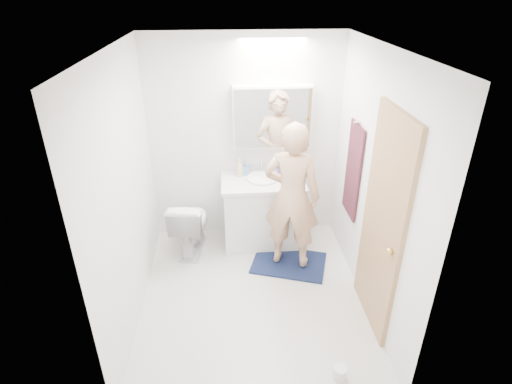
{
  "coord_description": "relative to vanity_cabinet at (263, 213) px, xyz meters",
  "views": [
    {
      "loc": [
        -0.21,
        -3.19,
        2.85
      ],
      "look_at": [
        0.05,
        0.25,
        1.05
      ],
      "focal_mm": 28.62,
      "sensor_mm": 36.0,
      "label": 1
    }
  ],
  "objects": [
    {
      "name": "floor",
      "position": [
        -0.18,
        -0.96,
        -0.39
      ],
      "size": [
        2.5,
        2.5,
        0.0
      ],
      "primitive_type": "plane",
      "color": "silver",
      "rests_on": "ground"
    },
    {
      "name": "ceiling",
      "position": [
        -0.18,
        -0.96,
        2.01
      ],
      "size": [
        2.5,
        2.5,
        0.0
      ],
      "primitive_type": "plane",
      "rotation": [
        3.14,
        0.0,
        0.0
      ],
      "color": "white",
      "rests_on": "floor"
    },
    {
      "name": "wall_back",
      "position": [
        -0.18,
        0.29,
        0.81
      ],
      "size": [
        2.5,
        0.0,
        2.5
      ],
      "primitive_type": "plane",
      "rotation": [
        1.57,
        0.0,
        0.0
      ],
      "color": "white",
      "rests_on": "floor"
    },
    {
      "name": "wall_front",
      "position": [
        -0.18,
        -2.21,
        0.81
      ],
      "size": [
        2.5,
        0.0,
        2.5
      ],
      "primitive_type": "plane",
      "rotation": [
        -1.57,
        0.0,
        0.0
      ],
      "color": "white",
      "rests_on": "floor"
    },
    {
      "name": "wall_left",
      "position": [
        -1.28,
        -0.96,
        0.81
      ],
      "size": [
        0.0,
        2.5,
        2.5
      ],
      "primitive_type": "plane",
      "rotation": [
        1.57,
        0.0,
        1.57
      ],
      "color": "white",
      "rests_on": "floor"
    },
    {
      "name": "wall_right",
      "position": [
        0.92,
        -0.96,
        0.81
      ],
      "size": [
        0.0,
        2.5,
        2.5
      ],
      "primitive_type": "plane",
      "rotation": [
        1.57,
        0.0,
        -1.57
      ],
      "color": "white",
      "rests_on": "floor"
    },
    {
      "name": "vanity_cabinet",
      "position": [
        0.0,
        0.0,
        0.0
      ],
      "size": [
        0.9,
        0.55,
        0.78
      ],
      "primitive_type": "cube",
      "color": "silver",
      "rests_on": "floor"
    },
    {
      "name": "countertop",
      "position": [
        -0.0,
        -0.0,
        0.41
      ],
      "size": [
        0.95,
        0.58,
        0.04
      ],
      "primitive_type": "cube",
      "color": "silver",
      "rests_on": "vanity_cabinet"
    },
    {
      "name": "sink_basin",
      "position": [
        -0.0,
        0.03,
        0.45
      ],
      "size": [
        0.36,
        0.36,
        0.03
      ],
      "primitive_type": "cylinder",
      "color": "white",
      "rests_on": "countertop"
    },
    {
      "name": "faucet",
      "position": [
        -0.0,
        0.22,
        0.51
      ],
      "size": [
        0.02,
        0.02,
        0.16
      ],
      "primitive_type": "cylinder",
      "color": "#B4B4B8",
      "rests_on": "countertop"
    },
    {
      "name": "medicine_cabinet",
      "position": [
        0.12,
        0.21,
        1.11
      ],
      "size": [
        0.88,
        0.14,
        0.7
      ],
      "primitive_type": "cube",
      "color": "white",
      "rests_on": "wall_back"
    },
    {
      "name": "mirror_panel",
      "position": [
        0.12,
        0.13,
        1.11
      ],
      "size": [
        0.84,
        0.01,
        0.66
      ],
      "primitive_type": "cube",
      "color": "silver",
      "rests_on": "medicine_cabinet"
    },
    {
      "name": "toilet",
      "position": [
        -0.84,
        -0.12,
        -0.05
      ],
      "size": [
        0.48,
        0.72,
        0.69
      ],
      "primitive_type": "imported",
      "rotation": [
        0.0,
        0.0,
        3.0
      ],
      "color": "white",
      "rests_on": "floor"
    },
    {
      "name": "bath_rug",
      "position": [
        0.26,
        -0.48,
        -0.38
      ],
      "size": [
        0.93,
        0.77,
        0.02
      ],
      "primitive_type": "cube",
      "rotation": [
        0.0,
        0.0,
        -0.31
      ],
      "color": "#142340",
      "rests_on": "floor"
    },
    {
      "name": "person",
      "position": [
        0.26,
        -0.48,
        0.47
      ],
      "size": [
        0.68,
        0.55,
        1.62
      ],
      "primitive_type": "imported",
      "rotation": [
        0.0,
        0.0,
        2.83
      ],
      "color": "tan",
      "rests_on": "bath_rug"
    },
    {
      "name": "door",
      "position": [
        0.9,
        -1.31,
        0.61
      ],
      "size": [
        0.04,
        0.8,
        2.0
      ],
      "primitive_type": "cube",
      "color": "tan",
      "rests_on": "wall_right"
    },
    {
      "name": "door_knob",
      "position": [
        0.86,
        -1.61,
        0.56
      ],
      "size": [
        0.06,
        0.06,
        0.06
      ],
      "primitive_type": "sphere",
      "color": "gold",
      "rests_on": "door"
    },
    {
      "name": "towel",
      "position": [
        0.89,
        -0.41,
        0.71
      ],
      "size": [
        0.02,
        0.42,
        1.0
      ],
      "primitive_type": "cube",
      "color": "black",
      "rests_on": "wall_right"
    },
    {
      "name": "towel_hook",
      "position": [
        0.88,
        -0.41,
        1.23
      ],
      "size": [
        0.07,
        0.02,
        0.02
      ],
      "primitive_type": "cylinder",
      "rotation": [
        0.0,
        1.57,
        0.0
      ],
      "color": "silver",
      "rests_on": "wall_right"
    },
    {
      "name": "soap_bottle_a",
      "position": [
        -0.26,
        0.15,
        0.53
      ],
      "size": [
        0.11,
        0.11,
        0.21
      ],
      "primitive_type": "imported",
      "rotation": [
        0.0,
        0.0,
        0.77
      ],
      "color": "#CEBE85",
      "rests_on": "countertop"
    },
    {
      "name": "soap_bottle_b",
      "position": [
        -0.18,
        0.18,
        0.51
      ],
      "size": [
        0.09,
        0.09,
        0.17
      ],
      "primitive_type": "imported",
      "rotation": [
        0.0,
        0.0,
        -0.28
      ],
      "color": "#5E8EC9",
      "rests_on": "countertop"
    },
    {
      "name": "toothbrush_cup",
      "position": [
        0.23,
        0.16,
        0.48
      ],
      "size": [
        0.13,
        0.13,
        0.09
      ],
      "primitive_type": "imported",
      "rotation": [
        0.0,
        0.0,
        -0.34
      ],
      "color": "#3D41B7",
      "rests_on": "countertop"
    },
    {
      "name": "toilet_paper_roll",
      "position": [
        0.45,
        -1.98,
        -0.34
      ],
      "size": [
        0.11,
        0.11,
        0.1
      ],
      "primitive_type": "cylinder",
      "color": "white",
      "rests_on": "floor"
    }
  ]
}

